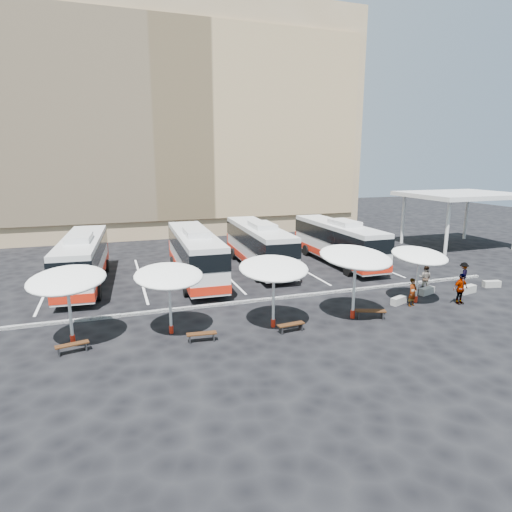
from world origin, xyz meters
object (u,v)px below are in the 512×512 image
object	(u,v)px
conc_bench_3	(492,284)
passenger_2	(460,289)
conc_bench_1	(427,291)
sunshade_4	(419,256)
sunshade_0	(67,280)
wood_bench_0	(72,346)
conc_bench_2	(467,289)
passenger_1	(426,278)
bus_3	(338,241)
wood_bench_1	(202,335)
conc_bench_0	(399,301)
bus_2	(258,244)
wood_bench_3	(370,312)
sunshade_3	(356,257)
passenger_3	(463,274)
bus_1	(195,253)
passenger_0	(412,292)
bus_0	(83,258)
wood_bench_2	(291,326)
sunshade_2	(274,268)
sunshade_1	(169,276)

from	to	relation	value
conc_bench_3	passenger_2	xyz separation A→B (m)	(-4.60, -1.98, 0.70)
conc_bench_1	sunshade_4	bearing A→B (deg)	-148.30
sunshade_0	conc_bench_3	distance (m)	25.86
wood_bench_0	conc_bench_2	xyz separation A→B (m)	(23.10, 1.19, -0.09)
wood_bench_0	passenger_1	bearing A→B (deg)	7.17
bus_3	wood_bench_1	xyz separation A→B (m)	(-13.65, -11.68, -1.54)
conc_bench_2	sunshade_0	bearing A→B (deg)	-179.72
conc_bench_1	conc_bench_0	bearing A→B (deg)	-160.90
wood_bench_0	conc_bench_2	bearing A→B (deg)	2.96
bus_2	wood_bench_3	bearing A→B (deg)	-78.10
passenger_1	passenger_2	world-z (taller)	passenger_2
sunshade_3	passenger_3	distance (m)	10.85
bus_1	conc_bench_0	distance (m)	13.89
bus_1	passenger_0	distance (m)	14.55
bus_0	wood_bench_0	size ratio (longest dim) A/B	8.00
bus_0	wood_bench_1	xyz separation A→B (m)	(5.57, -11.66, -1.51)
bus_0	passenger_1	xyz separation A→B (m)	(20.98, -8.35, -1.03)
bus_1	sunshade_0	world-z (taller)	bus_1
bus_2	wood_bench_2	bearing A→B (deg)	-99.35
sunshade_2	passenger_1	bearing A→B (deg)	13.08
sunshade_3	passenger_3	world-z (taller)	sunshade_3
sunshade_0	passenger_3	world-z (taller)	sunshade_0
bus_2	wood_bench_0	world-z (taller)	bus_2
sunshade_4	wood_bench_2	world-z (taller)	sunshade_4
bus_3	sunshade_4	world-z (taller)	bus_3
bus_1	sunshade_4	world-z (taller)	bus_1
bus_3	sunshade_4	xyz separation A→B (m)	(-0.45, -10.24, 0.96)
bus_3	conc_bench_2	size ratio (longest dim) A/B	9.01
bus_2	wood_bench_1	world-z (taller)	bus_2
bus_1	sunshade_1	bearing A→B (deg)	-106.09
bus_3	wood_bench_3	xyz separation A→B (m)	(-4.57, -11.71, -1.49)
sunshade_1	wood_bench_2	distance (m)	6.40
bus_0	sunshade_1	world-z (taller)	bus_0
sunshade_4	wood_bench_1	xyz separation A→B (m)	(-13.20, -1.45, -2.50)
sunshade_2	passenger_2	world-z (taller)	sunshade_2
sunshade_0	passenger_2	xyz separation A→B (m)	(21.10, -1.35, -2.11)
bus_0	sunshade_4	size ratio (longest dim) A/B	3.23
bus_2	bus_3	xyz separation A→B (m)	(6.56, -0.64, -0.02)
sunshade_1	passenger_0	world-z (taller)	sunshade_1
wood_bench_2	wood_bench_3	distance (m)	4.70
sunshade_0	wood_bench_1	xyz separation A→B (m)	(5.67, -1.74, -2.70)
sunshade_4	conc_bench_0	xyz separation A→B (m)	(-1.17, 0.05, -2.61)
wood_bench_0	wood_bench_2	xyz separation A→B (m)	(10.00, -0.95, 0.00)
wood_bench_3	passenger_1	size ratio (longest dim) A/B	1.02
conc_bench_1	wood_bench_3	bearing A→B (deg)	-156.57
bus_0	sunshade_4	xyz separation A→B (m)	(18.77, -10.21, 0.99)
bus_1	passenger_1	xyz separation A→B (m)	(13.60, -7.45, -1.08)
wood_bench_2	passenger_1	bearing A→B (deg)	18.07
passenger_0	passenger_3	xyz separation A→B (m)	(5.89, 2.28, -0.02)
wood_bench_0	conc_bench_3	distance (m)	25.70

